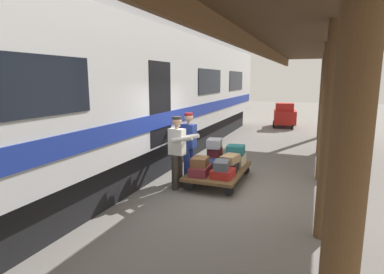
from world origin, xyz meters
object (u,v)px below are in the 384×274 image
Objects in this scene: suitcase_cream_canvas at (235,159)px; suitcase_brown_leather at (200,162)px; porter_in_overalls at (188,143)px; suitcase_tan_vintage at (230,159)px; baggage_tug at (285,115)px; suitcase_burgundy_valise at (200,170)px; suitcase_slate_roller at (221,165)px; porter_by_door at (178,150)px; suitcase_red_plastic at (223,173)px; suitcase_olive_duffel at (215,159)px; suitcase_gray_aluminum at (214,143)px; suitcase_navy_fabric at (208,164)px; luggage_cart at (219,171)px; suitcase_teal_softside at (236,150)px; train_car at (109,98)px; suitcase_black_hardshell at (229,167)px; suitcase_maroon_trunk at (215,152)px.

suitcase_brown_leather reaches higher than suitcase_cream_canvas.
suitcase_tan_vintage is at bearing -178.06° from porter_in_overalls.
suitcase_burgundy_valise is at bearing 85.20° from baggage_tug.
suitcase_burgundy_valise is 1.26× the size of suitcase_cream_canvas.
suitcase_slate_roller is 0.27× the size of porter_by_door.
suitcase_tan_vintage is at bearing -133.28° from suitcase_brown_leather.
suitcase_cream_canvas reaches higher than suitcase_red_plastic.
suitcase_gray_aluminum is (0.01, 0.08, 0.45)m from suitcase_olive_duffel.
suitcase_navy_fabric is 0.67m from suitcase_gray_aluminum.
suitcase_olive_duffel is (0.27, -0.59, 0.14)m from luggage_cart.
suitcase_brown_leather is (0.29, 0.59, 0.36)m from luggage_cart.
suitcase_brown_leather reaches higher than suitcase_burgundy_valise.
suitcase_teal_softside is 0.59m from suitcase_gray_aluminum.
train_car is at bearing -1.33° from suitcase_red_plastic.
suitcase_navy_fabric is 0.55m from suitcase_black_hardshell.
suitcase_cream_canvas is 1.07× the size of suitcase_gray_aluminum.
suitcase_burgundy_valise is (0.55, 0.59, 0.01)m from suitcase_black_hardshell.
train_car is 3.38m from luggage_cart.
luggage_cart is 4.80× the size of suitcase_brown_leather.
suitcase_tan_vintage is (-0.56, 0.57, 0.20)m from suitcase_olive_duffel.
suitcase_gray_aluminum is at bearing -108.95° from porter_by_door.
baggage_tug is at bearing -95.40° from suitcase_maroon_trunk.
train_car is 2.36m from porter_in_overalls.
porter_in_overalls is 10.20m from baggage_tug.
suitcase_maroon_trunk is (-2.54, -1.07, -1.43)m from train_car.
porter_in_overalls is (0.82, 0.02, 0.65)m from luggage_cart.
baggage_tug reaches higher than suitcase_navy_fabric.
suitcase_brown_leather reaches higher than suitcase_tan_vintage.
train_car is 49.47× the size of suitcase_teal_softside.
suitcase_brown_leather reaches higher than suitcase_red_plastic.
suitcase_brown_leather is at bearing 63.86° from suitcase_teal_softside.
suitcase_black_hardshell is at bearing -133.41° from suitcase_brown_leather.
suitcase_navy_fabric is 0.59m from suitcase_burgundy_valise.
suitcase_olive_duffel is at bearing -65.05° from luggage_cart.
baggage_tug is (-0.91, -10.67, -0.01)m from suitcase_brown_leather.
suitcase_teal_softside is at bearing 177.84° from suitcase_olive_duffel.
suitcase_tan_vintage is 0.84m from suitcase_brown_leather.
train_car is at bearing 71.98° from baggage_tug.
suitcase_teal_softside is (-3.10, -1.08, -1.34)m from train_car.
suitcase_burgundy_valise is (0.00, 0.59, -0.00)m from suitcase_navy_fabric.
suitcase_brown_leather is at bearing 132.70° from porter_in_overalls.
suitcase_maroon_trunk reaches higher than suitcase_burgundy_valise.
porter_by_door is (0.74, 0.83, 0.65)m from luggage_cart.
suitcase_tan_vintage is 0.64m from suitcase_slate_roller.
porter_by_door is (1.03, 0.85, 0.32)m from suitcase_tan_vintage.
suitcase_burgundy_valise reaches higher than suitcase_black_hardshell.
baggage_tug reaches higher than luggage_cart.
suitcase_brown_leather is (0.56, 1.18, 0.17)m from suitcase_cream_canvas.
suitcase_gray_aluminum is at bearing 7.79° from suitcase_cream_canvas.
luggage_cart is at bearing -114.95° from suitcase_burgundy_valise.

